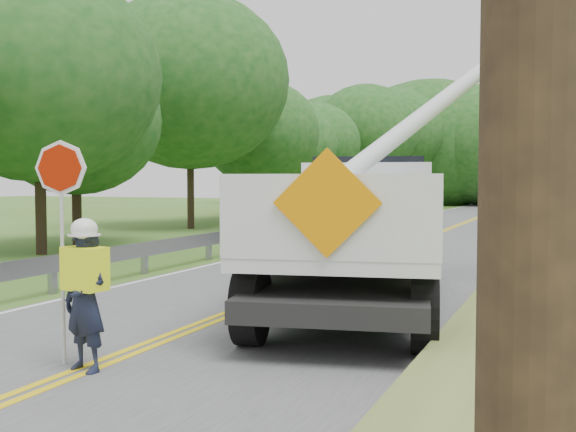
% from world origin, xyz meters
% --- Properties ---
extents(ground, '(140.00, 140.00, 0.00)m').
position_xyz_m(ground, '(0.00, 0.00, 0.00)').
color(ground, '#455F1E').
rests_on(ground, ground).
extents(road, '(7.20, 96.00, 0.03)m').
position_xyz_m(road, '(0.00, 14.00, 0.01)').
color(road, '#505053').
rests_on(road, ground).
extents(guardrail, '(0.18, 48.00, 0.77)m').
position_xyz_m(guardrail, '(-4.02, 14.91, 0.55)').
color(guardrail, gray).
rests_on(guardrail, ground).
extents(utility_poles, '(1.60, 43.30, 10.00)m').
position_xyz_m(utility_poles, '(5.00, 17.02, 5.27)').
color(utility_poles, black).
rests_on(utility_poles, ground).
extents(treeline_left, '(10.84, 54.55, 10.74)m').
position_xyz_m(treeline_left, '(-10.26, 29.71, 5.69)').
color(treeline_left, '#332319').
rests_on(treeline_left, ground).
extents(treeline_horizon, '(56.01, 14.25, 12.36)m').
position_xyz_m(treeline_horizon, '(-0.98, 56.34, 5.50)').
color(treeline_horizon, '#154918').
rests_on(treeline_horizon, ground).
extents(flagger, '(1.08, 0.48, 2.64)m').
position_xyz_m(flagger, '(0.03, 0.05, 0.96)').
color(flagger, '#191E33').
rests_on(flagger, road).
extents(bucket_truck, '(5.05, 8.62, 7.44)m').
position_xyz_m(bucket_truck, '(1.72, 6.16, 1.67)').
color(bucket_truck, black).
rests_on(bucket_truck, road).
extents(suv_silver, '(2.91, 5.36, 1.43)m').
position_xyz_m(suv_silver, '(-2.34, 15.72, 0.73)').
color(suv_silver, silver).
rests_on(suv_silver, road).
extents(suv_darkgrey, '(3.44, 5.38, 1.45)m').
position_xyz_m(suv_darkgrey, '(-2.27, 25.16, 0.74)').
color(suv_darkgrey, '#3B3F43').
rests_on(suv_darkgrey, road).
extents(stop_sign_permanent, '(0.38, 0.35, 2.30)m').
position_xyz_m(stop_sign_permanent, '(-4.42, 19.23, 1.50)').
color(stop_sign_permanent, gray).
rests_on(stop_sign_permanent, ground).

